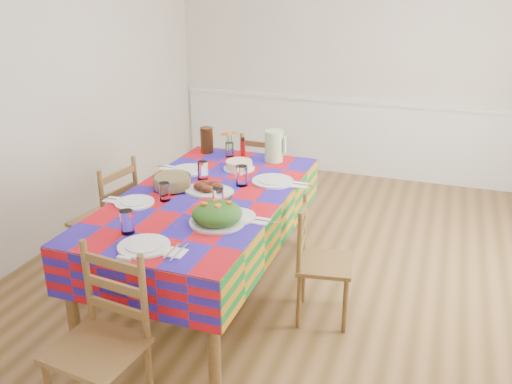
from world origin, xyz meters
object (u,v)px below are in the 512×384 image
dining_table (206,206)px  green_pitcher (274,146)px  meat_platter (209,188)px  chair_near (102,344)px  chair_far (265,180)px  chair_left (109,221)px  chair_right (319,263)px  tea_pitcher (207,140)px

dining_table → green_pitcher: 0.93m
dining_table → meat_platter: meat_platter is taller
chair_near → chair_far: size_ratio=1.05×
meat_platter → chair_left: size_ratio=0.38×
chair_left → dining_table: bearing=98.6°
chair_left → chair_right: size_ratio=1.13×
tea_pitcher → chair_right: tea_pitcher is taller
chair_left → meat_platter: bearing=102.2°
meat_platter → tea_pitcher: tea_pitcher is taller
dining_table → green_pitcher: (0.23, 0.88, 0.22)m
dining_table → chair_right: (0.85, -0.01, -0.30)m
chair_left → chair_right: chair_left is taller
chair_near → tea_pitcher: bearing=106.7°
green_pitcher → chair_near: size_ratio=0.27×
tea_pitcher → meat_platter: bearing=-64.8°
dining_table → chair_left: chair_left is taller
dining_table → green_pitcher: bearing=75.6°
dining_table → chair_near: size_ratio=2.14×
chair_far → chair_right: (0.85, -1.34, -0.03)m
green_pitcher → chair_left: bearing=-140.4°
green_pitcher → chair_right: (0.62, -0.89, -0.52)m
chair_near → chair_right: size_ratio=1.13×
chair_far → chair_left: size_ratio=0.95×
green_pitcher → dining_table: bearing=-104.4°
dining_table → chair_right: 0.90m
dining_table → chair_far: 1.36m
dining_table → chair_left: (-0.84, -0.01, -0.24)m
green_pitcher → chair_right: bearing=-54.9°
tea_pitcher → chair_near: 2.32m
chair_near → green_pitcher: bearing=90.7°
dining_table → chair_far: chair_far is taller
meat_platter → chair_left: chair_left is taller
meat_platter → chair_right: (0.85, -0.06, -0.42)m
dining_table → green_pitcher: size_ratio=8.06×
dining_table → chair_left: 0.88m
green_pitcher → tea_pitcher: green_pitcher is taller
chair_near → chair_far: 2.66m
green_pitcher → tea_pitcher: 0.63m
dining_table → tea_pitcher: (-0.40, 0.91, 0.20)m
meat_platter → chair_far: (-0.00, 1.28, -0.39)m
meat_platter → chair_far: size_ratio=0.40×
dining_table → chair_far: (-0.00, 1.33, -0.27)m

